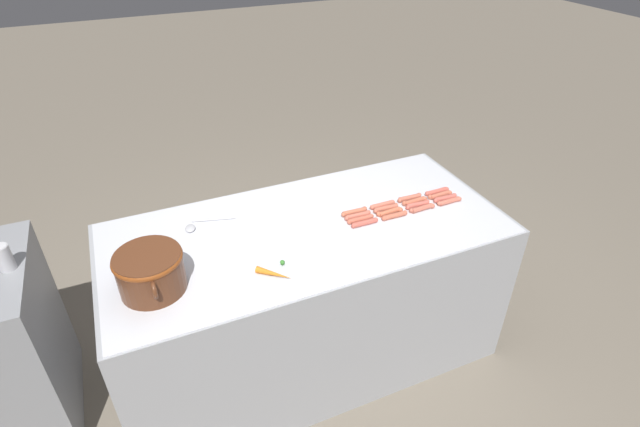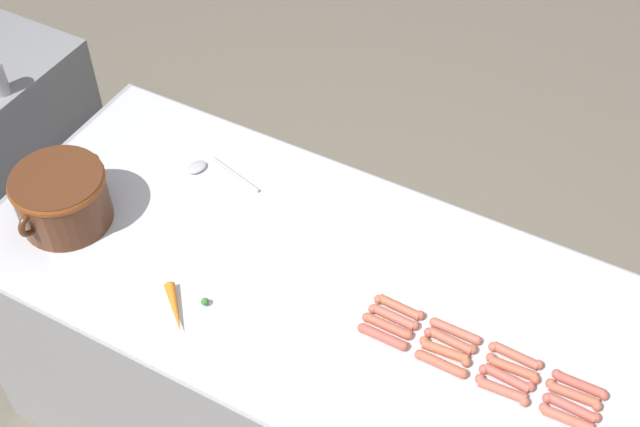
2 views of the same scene
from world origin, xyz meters
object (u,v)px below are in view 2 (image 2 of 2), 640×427
at_px(hot_dog_0, 568,419).
at_px(hot_dog_11, 394,317).
at_px(hot_dog_6, 445,351).
at_px(hot_dog_13, 516,356).
at_px(hot_dog_9, 513,368).
at_px(serving_spoon, 210,170).
at_px(carrot, 177,308).
at_px(hot_dog_3, 383,337).
at_px(hot_dog_5, 507,378).
at_px(hot_dog_2, 441,364).
at_px(hot_dog_10, 450,341).
at_px(hot_dog_12, 580,385).
at_px(hot_dog_1, 502,390).
at_px(bean_pot, 61,195).
at_px(hot_dog_7, 387,326).
at_px(hot_dog_14, 455,331).
at_px(hot_dog_4, 571,408).
at_px(hot_dog_15, 399,307).
at_px(hot_dog_8, 574,395).

relative_size(hot_dog_0, hot_dog_11, 1.00).
xyz_separation_m(hot_dog_6, hot_dog_13, (0.08, -0.17, 0.00)).
distance_m(hot_dog_9, serving_spoon, 1.15).
bearing_deg(carrot, hot_dog_0, -80.01).
relative_size(hot_dog_3, hot_dog_5, 1.00).
bearing_deg(hot_dog_2, hot_dog_11, 66.20).
relative_size(hot_dog_5, hot_dog_10, 1.00).
relative_size(hot_dog_3, hot_dog_12, 1.00).
distance_m(hot_dog_1, bean_pot, 1.40).
xyz_separation_m(hot_dog_3, hot_dog_7, (0.04, 0.00, 0.00)).
bearing_deg(hot_dog_14, hot_dog_6, -179.67).
relative_size(hot_dog_9, bean_pot, 0.43).
relative_size(hot_dog_6, serving_spoon, 0.57).
bearing_deg(hot_dog_9, hot_dog_12, -77.85).
bearing_deg(hot_dog_12, hot_dog_4, -179.69).
distance_m(hot_dog_2, hot_dog_6, 0.04).
bearing_deg(serving_spoon, hot_dog_11, -107.79).
distance_m(hot_dog_14, hot_dog_15, 0.17).
bearing_deg(hot_dog_4, hot_dog_11, 85.72).
xyz_separation_m(hot_dog_0, hot_dog_3, (0.00, 0.52, 0.00)).
bearing_deg(hot_dog_12, hot_dog_10, 95.70).
xyz_separation_m(hot_dog_4, hot_dog_8, (0.04, 0.01, 0.00)).
distance_m(hot_dog_5, hot_dog_10, 0.18).
height_order(serving_spoon, carrot, carrot).
distance_m(hot_dog_15, serving_spoon, 0.81).
bearing_deg(hot_dog_1, hot_dog_7, 83.53).
relative_size(hot_dog_7, hot_dog_14, 1.00).
bearing_deg(hot_dog_4, hot_dog_0, -176.92).
distance_m(hot_dog_4, hot_dog_14, 0.36).
bearing_deg(hot_dog_2, bean_pot, 92.67).
xyz_separation_m(hot_dog_2, hot_dog_13, (0.12, -0.17, 0.00)).
bearing_deg(hot_dog_10, hot_dog_8, -90.36).
relative_size(hot_dog_9, hot_dog_15, 1.00).
xyz_separation_m(hot_dog_14, hot_dog_15, (-0.00, 0.17, 0.00)).
bearing_deg(bean_pot, serving_spoon, -34.94).
bearing_deg(carrot, hot_dog_3, -71.00).
relative_size(hot_dog_1, hot_dog_6, 1.00).
xyz_separation_m(hot_dog_0, serving_spoon, (0.32, 1.30, -0.01)).
xyz_separation_m(hot_dog_12, serving_spoon, (0.21, 1.30, -0.01)).
bearing_deg(hot_dog_15, hot_dog_0, -102.26).
distance_m(hot_dog_2, hot_dog_3, 0.17).
relative_size(hot_dog_6, bean_pot, 0.43).
bearing_deg(hot_dog_3, hot_dog_15, 1.47).
distance_m(hot_dog_7, bean_pot, 1.05).
xyz_separation_m(hot_dog_9, serving_spoon, (0.25, 1.13, -0.01)).
bearing_deg(hot_dog_6, hot_dog_12, -78.06).
height_order(hot_dog_11, hot_dog_14, same).
bearing_deg(hot_dog_15, hot_dog_14, -89.96).
bearing_deg(hot_dog_14, hot_dog_7, 113.39).
xyz_separation_m(hot_dog_1, hot_dog_14, (0.11, 0.18, 0.00)).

